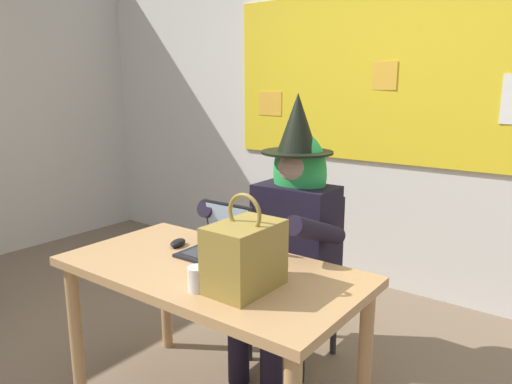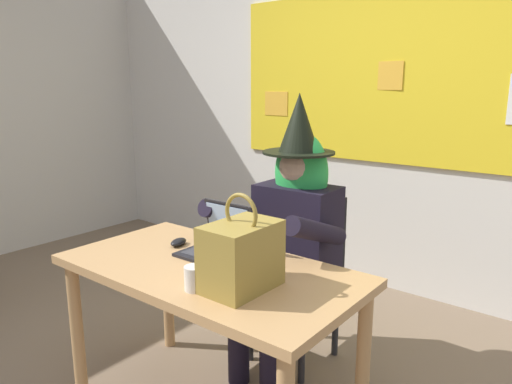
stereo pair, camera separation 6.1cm
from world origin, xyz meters
TOP-DOWN VIEW (x-y plane):
  - wall_back_bulletin at (0.00, 1.94)m, footprint 5.89×2.08m
  - desk_main at (0.07, 0.04)m, footprint 1.35×0.71m
  - chair_at_desk at (0.10, 0.75)m, footprint 0.42×0.42m
  - person_costumed at (0.10, 0.63)m, footprint 0.60×0.66m
  - laptop at (0.00, 0.19)m, footprint 0.29×0.27m
  - computer_mouse at (-0.23, 0.15)m, footprint 0.09×0.12m
  - handbag at (0.34, -0.04)m, footprint 0.20×0.30m
  - coffee_mug at (0.21, -0.17)m, footprint 0.08×0.08m

SIDE VIEW (x-z plane):
  - chair_at_desk at x=0.10m, z-range 0.06..0.97m
  - desk_main at x=0.07m, z-range 0.27..1.00m
  - computer_mouse at x=-0.23m, z-range 0.73..0.76m
  - coffee_mug at x=0.21m, z-range 0.73..0.82m
  - laptop at x=0.00m, z-range 0.66..0.90m
  - person_costumed at x=0.10m, z-range 0.07..1.53m
  - handbag at x=0.34m, z-range 0.67..1.05m
  - wall_back_bulletin at x=0.00m, z-range 0.02..2.69m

